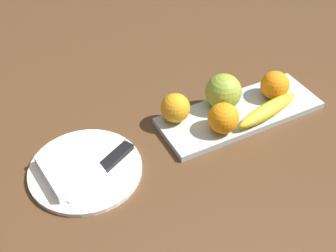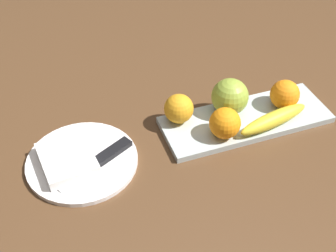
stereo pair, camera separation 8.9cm
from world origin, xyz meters
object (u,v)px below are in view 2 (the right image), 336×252
(banana, at_px, (274,119))
(dinner_plate, at_px, (82,161))
(apple, at_px, (230,97))
(knife, at_px, (106,155))
(orange_near_banana, at_px, (285,94))
(orange_near_apple, at_px, (179,109))
(fruit_tray, at_px, (246,120))
(orange_center, at_px, (225,123))
(folded_napkin, at_px, (67,159))

(banana, distance_m, dinner_plate, 0.42)
(apple, bearing_deg, dinner_plate, 5.53)
(knife, bearing_deg, orange_near_banana, 155.63)
(orange_near_apple, bearing_deg, fruit_tray, 163.73)
(fruit_tray, height_order, orange_center, orange_center)
(apple, xyz_separation_m, folded_napkin, (0.37, 0.03, -0.03))
(orange_near_apple, bearing_deg, apple, 175.45)
(apple, relative_size, orange_near_banana, 1.24)
(knife, bearing_deg, folded_napkin, -34.27)
(dinner_plate, bearing_deg, fruit_tray, 180.00)
(banana, xyz_separation_m, dinner_plate, (0.41, -0.04, -0.03))
(fruit_tray, xyz_separation_m, dinner_plate, (0.37, -0.00, -0.00))
(dinner_plate, relative_size, folded_napkin, 1.88)
(banana, xyz_separation_m, orange_near_apple, (0.19, -0.09, 0.02))
(apple, bearing_deg, orange_near_apple, -4.55)
(apple, height_order, orange_near_apple, apple)
(banana, bearing_deg, orange_near_apple, -35.75)
(orange_center, height_order, dinner_plate, orange_center)
(orange_near_banana, xyz_separation_m, folded_napkin, (0.49, 0.01, -0.03))
(fruit_tray, height_order, orange_near_banana, orange_near_banana)
(banana, bearing_deg, fruit_tray, -56.58)
(orange_near_apple, xyz_separation_m, orange_near_banana, (-0.24, 0.03, 0.00))
(orange_near_banana, distance_m, orange_center, 0.17)
(fruit_tray, bearing_deg, banana, 134.75)
(orange_center, distance_m, dinner_plate, 0.30)
(orange_near_apple, distance_m, orange_center, 0.11)
(apple, relative_size, orange_near_apple, 1.27)
(apple, relative_size, folded_napkin, 0.69)
(fruit_tray, relative_size, dinner_plate, 1.68)
(orange_near_banana, height_order, knife, orange_near_banana)
(orange_near_apple, distance_m, orange_near_banana, 0.24)
(fruit_tray, height_order, orange_near_apple, orange_near_apple)
(folded_napkin, bearing_deg, fruit_tray, 180.00)
(orange_center, relative_size, folded_napkin, 0.56)
(orange_near_banana, relative_size, knife, 0.39)
(fruit_tray, bearing_deg, orange_near_apple, -16.27)
(fruit_tray, bearing_deg, orange_center, 26.01)
(dinner_plate, xyz_separation_m, folded_napkin, (0.03, 0.00, 0.02))
(fruit_tray, bearing_deg, dinner_plate, -0.00)
(banana, distance_m, orange_near_banana, 0.08)
(orange_near_apple, height_order, orange_near_banana, orange_near_banana)
(dinner_plate, distance_m, knife, 0.05)
(folded_napkin, distance_m, knife, 0.08)
(orange_near_banana, bearing_deg, knife, 2.46)
(banana, distance_m, knife, 0.37)
(orange_near_apple, bearing_deg, banana, 155.58)
(dinner_plate, bearing_deg, orange_center, 173.30)
(orange_center, relative_size, dinner_plate, 0.30)
(apple, height_order, banana, apple)
(orange_near_apple, height_order, orange_center, orange_center)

